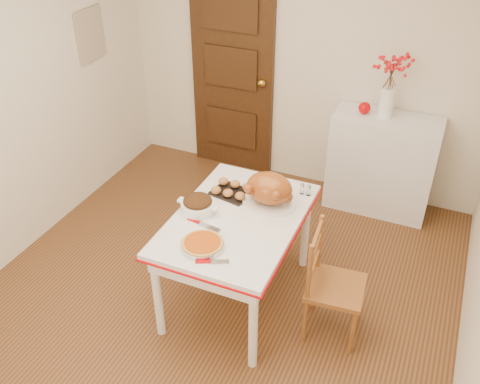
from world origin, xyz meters
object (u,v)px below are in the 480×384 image
at_px(turkey_platter, 269,190).
at_px(chair_oak, 336,285).
at_px(sideboard, 381,164).
at_px(kitchen_table, 237,258).
at_px(pumpkin_pie, 202,244).

bearing_deg(turkey_platter, chair_oak, -22.39).
xyz_separation_m(sideboard, kitchen_table, (-0.72, -1.63, -0.09)).
bearing_deg(pumpkin_pie, kitchen_table, 79.15).
relative_size(kitchen_table, chair_oak, 1.46).
relative_size(sideboard, kitchen_table, 0.74).
bearing_deg(pumpkin_pie, turkey_platter, 70.57).
bearing_deg(chair_oak, turkey_platter, 60.45).
relative_size(chair_oak, turkey_platter, 2.19).
relative_size(kitchen_table, turkey_platter, 3.21).
height_order(kitchen_table, turkey_platter, turkey_platter).
bearing_deg(pumpkin_pie, sideboard, 68.38).
bearing_deg(sideboard, turkey_platter, -112.58).
bearing_deg(pumpkin_pie, chair_oak, 22.70).
bearing_deg(turkey_platter, kitchen_table, -119.52).
relative_size(turkey_platter, pumpkin_pie, 1.40).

